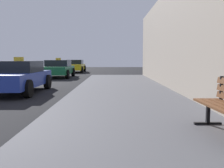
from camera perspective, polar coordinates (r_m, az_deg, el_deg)
name	(u,v)px	position (r m, az deg, el deg)	size (l,w,h in m)	color
sidewalk	(146,149)	(3.79, 7.56, -14.11)	(4.00, 32.00, 0.15)	#5B5B60
car_blue	(18,77)	(11.00, -20.03, 1.56)	(1.93, 4.27, 1.43)	#233899
car_green	(58,69)	(19.37, -11.79, 3.36)	(2.06, 4.14, 1.43)	#196638
car_yellow	(75,66)	(26.72, -8.14, 3.99)	(1.94, 4.23, 1.27)	yellow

